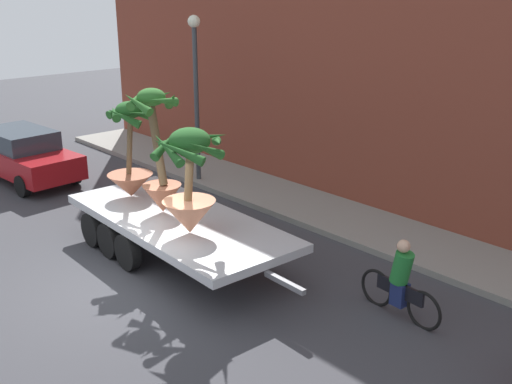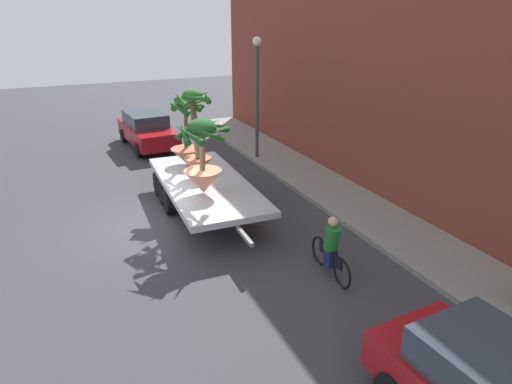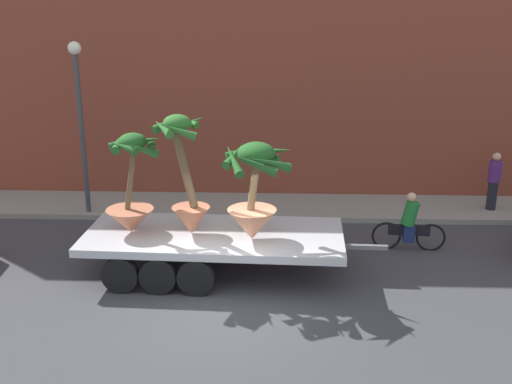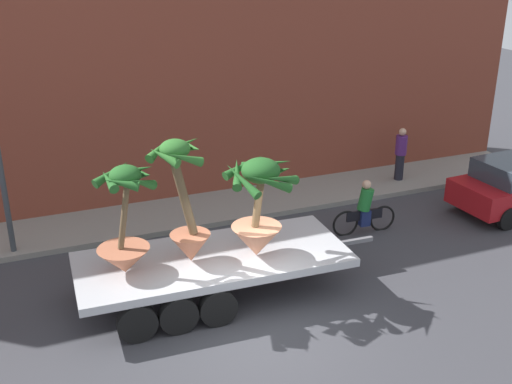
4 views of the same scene
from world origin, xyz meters
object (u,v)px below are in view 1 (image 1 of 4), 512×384
Objects in this scene: trailing_car at (23,154)px; potted_palm_front at (131,160)px; flatbed_trailer at (172,223)px; potted_palm_middle at (189,185)px; street_lamp at (196,77)px; potted_palm_rear at (158,159)px; cyclist at (401,283)px.

potted_palm_front is at bearing 1.49° from trailing_car.
trailing_car is (-7.71, -0.17, 0.06)m from flatbed_trailer.
potted_palm_middle is 0.46× the size of street_lamp.
potted_palm_rear is 0.57× the size of street_lamp.
street_lamp is (-3.80, 3.62, 2.46)m from flatbed_trailer.
trailing_car is (-8.89, 0.18, -1.19)m from potted_palm_middle.
cyclist is at bearing 25.74° from potted_palm_middle.
potted_palm_middle is (1.18, -0.34, 1.25)m from flatbed_trailer.
potted_palm_rear is at bearing -171.38° from flatbed_trailer.
street_lamp is at bearing 141.49° from potted_palm_middle.
street_lamp reaches higher than trailing_car.
potted_palm_rear reaches higher than trailing_car.
potted_palm_rear reaches higher than potted_palm_front.
potted_palm_front is 6.88m from cyclist.
potted_palm_front reaches higher than potted_palm_middle.
flatbed_trailer is at bearing -163.25° from cyclist.
potted_palm_front is at bearing -179.77° from flatbed_trailer.
potted_palm_front reaches higher than flatbed_trailer.
potted_palm_front is (-1.25, 0.05, -0.29)m from potted_palm_rear.
potted_palm_middle is 2.79m from potted_palm_front.
flatbed_trailer is at bearing 163.80° from potted_palm_middle.
cyclist is at bearing 12.93° from potted_palm_front.
potted_palm_middle is 1.20× the size of cyclist.
trailing_car is (-7.37, -0.11, -1.35)m from potted_palm_rear.
potted_palm_rear is at bearing 169.18° from potted_palm_middle.
potted_palm_rear is 1.28m from potted_palm_front.
potted_palm_middle is 0.50× the size of trailing_car.
potted_palm_middle is 0.95× the size of potted_palm_front.
trailing_car is at bearing -178.51° from potted_palm_front.
potted_palm_middle reaches higher than cyclist.
cyclist is 0.41× the size of trailing_car.
potted_palm_front is at bearing 173.09° from potted_palm_middle.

